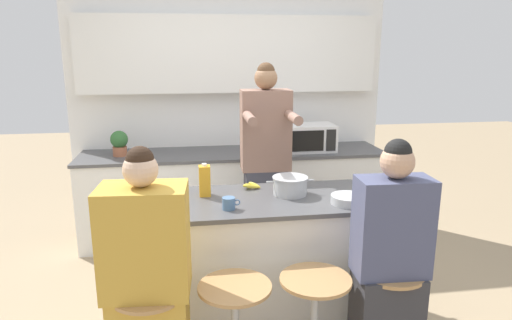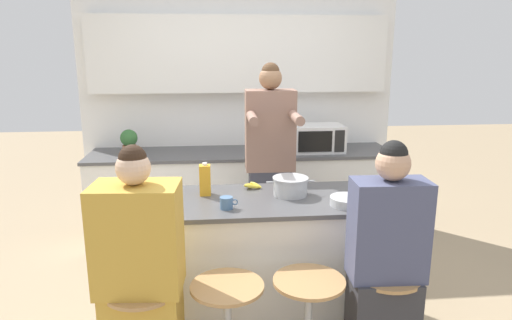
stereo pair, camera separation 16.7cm
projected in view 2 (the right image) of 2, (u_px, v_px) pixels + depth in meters
name	position (u px, v px, depth m)	size (l,w,h in m)	color
ground_plane	(257.00, 318.00, 3.26)	(16.00, 16.00, 0.00)	tan
wall_back	(239.00, 82.00, 4.68)	(3.23, 0.22, 2.70)	white
back_counter	(242.00, 194.00, 4.64)	(3.00, 0.65, 0.88)	white
kitchen_island	(257.00, 260.00, 3.16)	(1.70, 0.70, 0.90)	black
bar_stool_rightmost	(384.00, 315.00, 2.65)	(0.40, 0.40, 0.64)	tan
person_cooking	(270.00, 174.00, 3.73)	(0.41, 0.58, 1.78)	#383842
person_wrapped_blanket	(141.00, 283.00, 2.42)	(0.46, 0.32, 1.42)	gold
person_seated_near	(385.00, 275.00, 2.55)	(0.42, 0.28, 1.42)	#333338
cooking_pot	(290.00, 186.00, 3.11)	(0.33, 0.25, 0.13)	#B7BABC
fruit_bowl	(348.00, 201.00, 2.91)	(0.23, 0.23, 0.06)	#B7BABC
coffee_cup_near	(227.00, 203.00, 2.85)	(0.11, 0.08, 0.08)	#4C7099
banana_bunch	(252.00, 186.00, 3.27)	(0.15, 0.11, 0.05)	yellow
juice_carton	(205.00, 180.00, 3.11)	(0.08, 0.08, 0.23)	gold
microwave	(316.00, 138.00, 4.53)	(0.53, 0.35, 0.26)	white
potted_plant	(129.00, 141.00, 4.40)	(0.16, 0.16, 0.24)	#A86042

